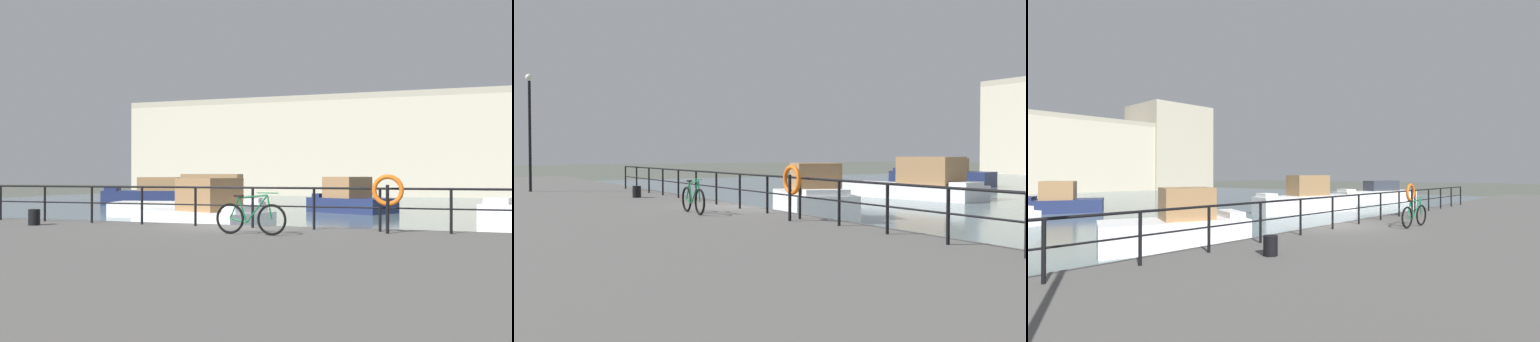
% 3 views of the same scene
% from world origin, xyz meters
% --- Properties ---
extents(ground_plane, '(240.00, 240.00, 0.00)m').
position_xyz_m(ground_plane, '(0.00, 0.00, 0.00)').
color(ground_plane, '#4C5147').
extents(water_basin, '(80.00, 60.00, 0.01)m').
position_xyz_m(water_basin, '(0.00, 30.20, 0.01)').
color(water_basin, slate).
rests_on(water_basin, ground_plane).
extents(harbor_building, '(70.51, 11.70, 15.69)m').
position_xyz_m(harbor_building, '(6.23, 57.59, 5.97)').
color(harbor_building, '#C1B79E').
rests_on(harbor_building, ground_plane).
extents(moored_cabin_cruiser, '(5.82, 4.76, 2.24)m').
position_xyz_m(moored_cabin_cruiser, '(-1.28, 22.45, 0.85)').
color(moored_cabin_cruiser, navy).
rests_on(moored_cabin_cruiser, water_basin).
extents(moored_white_yacht, '(8.02, 4.01, 2.66)m').
position_xyz_m(moored_white_yacht, '(10.26, 9.13, 0.97)').
color(moored_white_yacht, white).
rests_on(moored_white_yacht, water_basin).
extents(moored_harbor_tender, '(9.35, 4.34, 2.12)m').
position_xyz_m(moored_harbor_tender, '(21.89, 9.62, 0.80)').
color(moored_harbor_tender, white).
rests_on(moored_harbor_tender, water_basin).
extents(moored_green_narrowboat, '(5.73, 4.12, 2.22)m').
position_xyz_m(moored_green_narrowboat, '(-3.17, 4.65, 0.78)').
color(moored_green_narrowboat, white).
rests_on(moored_green_narrowboat, water_basin).
extents(quay_railing, '(23.26, 0.07, 1.08)m').
position_xyz_m(quay_railing, '(0.74, -0.75, 1.69)').
color(quay_railing, black).
rests_on(quay_railing, quay_promenade).
extents(parked_bicycle, '(1.77, 0.15, 0.98)m').
position_xyz_m(parked_bicycle, '(1.34, -2.54, 1.34)').
color(parked_bicycle, black).
rests_on(parked_bicycle, quay_promenade).
extents(mooring_bollard, '(0.32, 0.32, 0.44)m').
position_xyz_m(mooring_bollard, '(-5.21, -2.03, 1.17)').
color(mooring_bollard, black).
rests_on(mooring_bollard, quay_promenade).
extents(life_ring_stand, '(0.75, 0.16, 1.40)m').
position_xyz_m(life_ring_stand, '(4.29, -1.15, 1.92)').
color(life_ring_stand, black).
rests_on(life_ring_stand, quay_promenade).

